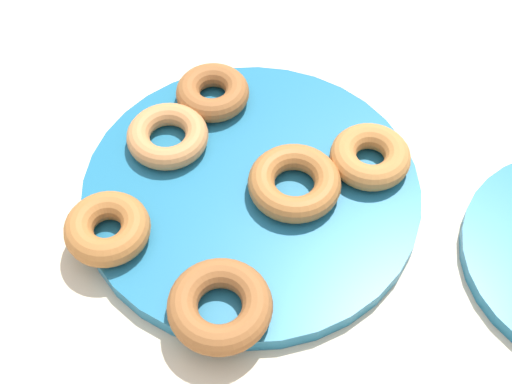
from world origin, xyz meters
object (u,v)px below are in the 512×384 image
Objects in this scene: donut_2 at (370,157)px; donut_5 at (220,306)px; donut_plate at (251,191)px; donut_1 at (168,136)px; donut_0 at (294,183)px; donut_4 at (107,229)px; donut_3 at (213,92)px.

donut_5 is (0.17, 0.14, 0.00)m from donut_2.
donut_1 is at bearing -41.62° from donut_plate.
donut_0 is 0.18m from donut_4.
donut_1 is at bearing -121.45° from donut_4.
donut_1 is (0.08, -0.07, 0.02)m from donut_plate.
donut_5 is (0.09, 0.12, 0.00)m from donut_0.
donut_0 is 1.13× the size of donut_2.
donut_0 and donut_2 have the same top height.
donut_3 is 0.98× the size of donut_4.
donut_3 is at bearing -126.55° from donut_4.
donut_1 is at bearing 44.98° from donut_3.
donut_3 is at bearing -64.42° from donut_0.
donut_5 is at bearing 97.97° from donut_1.
donut_0 is 0.15m from donut_3.
donut_0 and donut_3 have the same top height.
donut_2 is at bearing -165.88° from donut_0.
donut_3 is at bearing -79.11° from donut_plate.
donut_5 is (-0.09, 0.10, -0.00)m from donut_4.
donut_1 is 1.04× the size of donut_4.
donut_1 is at bearing -34.53° from donut_0.
donut_0 is 0.14m from donut_1.
donut_2 is (-0.12, -0.01, 0.02)m from donut_plate.
donut_2 is at bearing -170.07° from donut_4.
donut_3 reaches higher than donut_plate.
donut_4 reaches higher than donut_0.
donut_0 is at bearing 115.58° from donut_3.
donut_1 is (0.12, -0.08, -0.00)m from donut_0.
donut_plate is 4.26× the size of donut_3.
donut_1 is 1.07× the size of donut_3.
donut_2 and donut_5 have the same top height.
donut_5 is (0.05, 0.13, 0.02)m from donut_plate.
donut_3 is at bearing -37.97° from donut_2.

